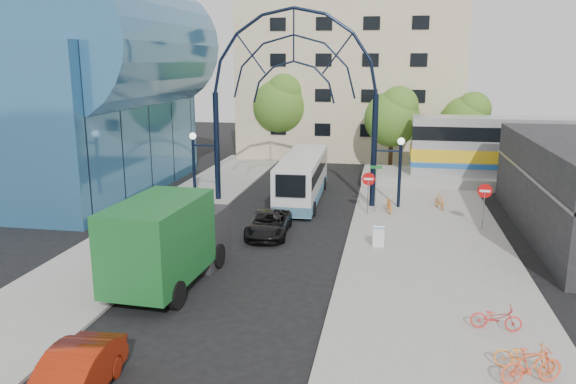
% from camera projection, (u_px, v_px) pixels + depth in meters
% --- Properties ---
extents(ground, '(120.00, 120.00, 0.00)m').
position_uv_depth(ground, '(233.00, 289.00, 22.54)').
color(ground, black).
rests_on(ground, ground).
extents(sidewalk_east, '(8.00, 56.00, 0.12)m').
position_uv_depth(sidewalk_east, '(431.00, 265.00, 24.93)').
color(sidewalk_east, gray).
rests_on(sidewalk_east, ground).
extents(plaza_west, '(5.00, 50.00, 0.12)m').
position_uv_depth(plaza_west, '(145.00, 234.00, 29.42)').
color(plaza_west, gray).
rests_on(plaza_west, ground).
extents(gateway_arch, '(13.64, 0.44, 12.10)m').
position_uv_depth(gateway_arch, '(294.00, 67.00, 33.99)').
color(gateway_arch, black).
rests_on(gateway_arch, ground).
extents(stop_sign, '(0.80, 0.07, 2.50)m').
position_uv_depth(stop_sign, '(368.00, 183.00, 32.72)').
color(stop_sign, slate).
rests_on(stop_sign, sidewalk_east).
extents(do_not_enter_sign, '(0.76, 0.07, 2.48)m').
position_uv_depth(do_not_enter_sign, '(485.00, 195.00, 29.71)').
color(do_not_enter_sign, slate).
rests_on(do_not_enter_sign, sidewalk_east).
extents(street_name_sign, '(0.70, 0.70, 2.80)m').
position_uv_depth(street_name_sign, '(376.00, 179.00, 33.19)').
color(street_name_sign, slate).
rests_on(street_name_sign, sidewalk_east).
extents(sandwich_board, '(0.55, 0.61, 0.99)m').
position_uv_depth(sandwich_board, '(379.00, 235.00, 27.10)').
color(sandwich_board, white).
rests_on(sandwich_board, sidewalk_east).
extents(transit_hall, '(16.50, 18.00, 14.50)m').
position_uv_depth(transit_hall, '(74.00, 94.00, 38.08)').
color(transit_hall, '#2D608A').
rests_on(transit_hall, ground).
extents(apartment_block, '(20.00, 12.10, 14.00)m').
position_uv_depth(apartment_block, '(351.00, 81.00, 54.06)').
color(apartment_block, '#CBB78D').
rests_on(apartment_block, ground).
extents(tree_north_a, '(4.48, 4.48, 7.00)m').
position_uv_depth(tree_north_a, '(394.00, 116.00, 45.22)').
color(tree_north_a, '#382314').
rests_on(tree_north_a, ground).
extents(tree_north_b, '(5.12, 5.12, 8.00)m').
position_uv_depth(tree_north_b, '(282.00, 102.00, 50.67)').
color(tree_north_b, '#382314').
rests_on(tree_north_b, ground).
extents(tree_north_c, '(4.16, 4.16, 6.50)m').
position_uv_depth(tree_north_c, '(468.00, 119.00, 46.15)').
color(tree_north_c, '#382314').
rests_on(tree_north_c, ground).
extents(city_bus, '(2.77, 10.69, 2.91)m').
position_uv_depth(city_bus, '(303.00, 177.00, 36.68)').
color(city_bus, silver).
rests_on(city_bus, ground).
extents(green_truck, '(3.13, 7.44, 3.69)m').
position_uv_depth(green_truck, '(170.00, 240.00, 22.78)').
color(green_truck, black).
rests_on(green_truck, ground).
extents(black_suv, '(2.34, 4.58, 1.24)m').
position_uv_depth(black_suv, '(269.00, 224.00, 29.35)').
color(black_suv, black).
rests_on(black_suv, ground).
extents(red_sedan, '(1.81, 4.34, 1.40)m').
position_uv_depth(red_sedan, '(72.00, 379.00, 14.90)').
color(red_sedan, maroon).
rests_on(red_sedan, ground).
extents(bike_near_a, '(0.84, 1.84, 0.93)m').
position_uv_depth(bike_near_a, '(390.00, 204.00, 33.52)').
color(bike_near_a, orange).
rests_on(bike_near_a, sidewalk_east).
extents(bike_near_b, '(0.83, 1.57, 0.91)m').
position_uv_depth(bike_near_b, '(440.00, 201.00, 34.20)').
color(bike_near_b, orange).
rests_on(bike_near_b, sidewalk_east).
extents(bike_far_a, '(1.69, 0.69, 0.87)m').
position_uv_depth(bike_far_a, '(496.00, 318.00, 18.76)').
color(bike_far_a, red).
rests_on(bike_far_a, sidewalk_east).
extents(bike_far_b, '(1.92, 1.13, 1.11)m').
position_uv_depth(bike_far_b, '(532.00, 366.00, 15.57)').
color(bike_far_b, '#E8542E').
rests_on(bike_far_b, sidewalk_east).
extents(bike_far_c, '(1.76, 0.91, 0.88)m').
position_uv_depth(bike_far_c, '(524.00, 357.00, 16.27)').
color(bike_far_c, orange).
rests_on(bike_far_c, sidewalk_east).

